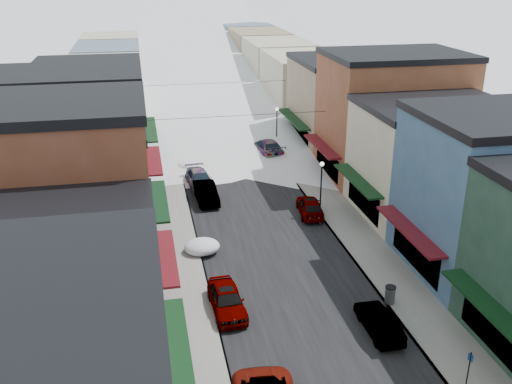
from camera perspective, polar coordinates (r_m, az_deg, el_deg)
name	(u,v)px	position (r m, az deg, el deg)	size (l,w,h in m)	color
road	(211,125)	(71.68, -4.54, 6.69)	(10.00, 160.00, 0.01)	black
sidewalk_left	(157,127)	(71.20, -9.85, 6.39)	(3.20, 160.00, 0.15)	gray
sidewalk_right	(263,122)	(72.72, 0.66, 7.03)	(3.20, 160.00, 0.15)	gray
curb_left	(170,127)	(71.25, -8.60, 6.47)	(0.10, 160.00, 0.15)	slate
curb_right	(251,122)	(72.41, -0.55, 6.97)	(0.10, 160.00, 0.15)	slate
bldg_l_cream	(37,328)	(25.87, -21.01, -12.54)	(11.30, 8.20, 9.50)	beige
bldg_l_brick_near	(46,217)	(32.21, -20.27, -2.38)	(12.30, 8.20, 12.50)	brown
bldg_l_grayblue	(74,189)	(40.59, -17.72, 0.27)	(11.30, 9.20, 9.00)	slate
bldg_l_brick_far	(70,139)	(48.89, -18.11, 5.09)	(13.30, 9.20, 11.00)	maroon
bldg_l_tan	(91,114)	(58.53, -16.17, 7.47)	(11.30, 11.20, 10.00)	tan
bldg_r_blue	(494,193)	(39.04, 22.74, -0.10)	(11.30, 9.20, 10.50)	#395C81
bldg_r_cream	(432,159)	(46.71, 17.19, 3.15)	(12.30, 9.20, 9.00)	beige
bldg_r_brick_far	(392,115)	(54.29, 13.40, 7.47)	(13.30, 9.20, 11.50)	brown
bldg_r_tan	(344,102)	(63.12, 8.75, 8.85)	(11.30, 11.20, 9.50)	#8F795E
distant_blocks	(192,63)	(93.23, -6.46, 12.69)	(34.00, 55.00, 8.00)	gray
overhead_cables	(225,97)	(58.16, -3.13, 9.42)	(16.40, 15.04, 0.04)	black
car_silver_sedan	(227,300)	(33.41, -2.93, -10.70)	(1.82, 4.52, 1.54)	#9C9FA4
car_dark_hatch	(206,193)	(48.23, -5.02, -0.06)	(1.65, 4.73, 1.56)	black
car_silver_wagon	(200,179)	(51.44, -5.66, 1.29)	(2.03, 5.00, 1.45)	gray
car_green_sedan	(379,322)	(32.44, 12.20, -12.55)	(1.42, 4.08, 1.35)	black
car_gray_suv	(310,206)	(45.67, 5.42, -1.41)	(1.78, 4.42, 1.51)	gray
car_black_sedan	(267,147)	(59.80, 1.10, 4.50)	(2.41, 5.93, 1.72)	black
car_lane_silver	(210,140)	(62.49, -4.64, 5.17)	(1.94, 4.83, 1.65)	gray
car_lane_white	(215,102)	(80.92, -4.11, 9.00)	(2.44, 5.29, 1.47)	silver
parking_sign	(469,368)	(29.21, 20.50, -16.19)	(0.10, 0.29, 2.15)	black
trash_can	(390,294)	(34.87, 13.26, -9.94)	(0.64, 0.64, 1.08)	#55585A
streetlamp_near	(321,181)	(45.30, 6.54, 1.14)	(0.35, 0.35, 4.21)	black
streetlamp_far	(277,122)	(61.42, 2.09, 6.98)	(0.37, 0.37, 4.42)	black
snow_pile_mid	(202,246)	(39.91, -5.41, -5.42)	(2.47, 2.72, 1.05)	white
snow_pile_far	(188,166)	(55.75, -6.80, 2.60)	(2.25, 2.59, 0.95)	white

